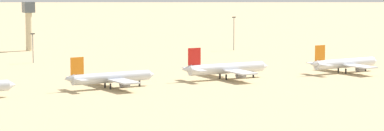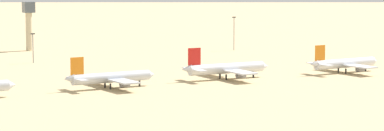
% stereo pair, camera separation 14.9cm
% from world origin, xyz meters
% --- Properties ---
extents(ground, '(4000.00, 4000.00, 0.00)m').
position_xyz_m(ground, '(0.00, 0.00, 0.00)').
color(ground, tan).
extents(parked_jet_orange_2, '(34.26, 28.81, 11.32)m').
position_xyz_m(parked_jet_orange_2, '(-48.66, -7.44, 3.71)').
color(parked_jet_orange_2, silver).
rests_on(parked_jet_orange_2, ground).
extents(parked_jet_red_3, '(36.56, 30.55, 12.12)m').
position_xyz_m(parked_jet_red_3, '(-1.71, -4.47, 3.97)').
color(parked_jet_red_3, silver).
rests_on(parked_jet_red_3, ground).
extents(parked_jet_orange_4, '(34.57, 29.14, 11.42)m').
position_xyz_m(parked_jet_orange_4, '(48.71, -9.23, 3.74)').
color(parked_jet_orange_4, silver).
rests_on(parked_jet_orange_4, ground).
extents(control_tower, '(5.20, 5.20, 23.90)m').
position_xyz_m(control_tower, '(-31.77, 135.75, 14.42)').
color(control_tower, '#C6B793').
rests_on(control_tower, ground).
extents(light_pole_west, '(1.80, 0.50, 12.80)m').
position_xyz_m(light_pole_west, '(-47.28, 81.32, 7.56)').
color(light_pole_west, '#59595E').
rests_on(light_pole_west, ground).
extents(light_pole_mid, '(1.80, 0.50, 16.53)m').
position_xyz_m(light_pole_mid, '(57.87, 90.78, 9.49)').
color(light_pole_mid, '#59595E').
rests_on(light_pole_mid, ground).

